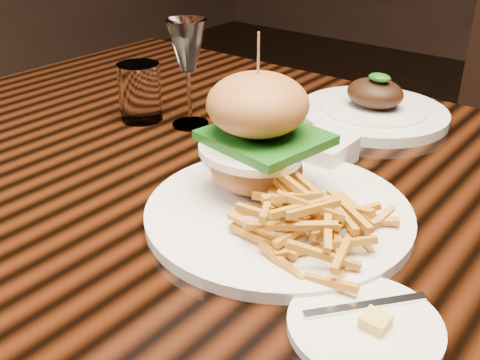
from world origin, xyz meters
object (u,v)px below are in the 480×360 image
Objects in this scene: wine_glass at (187,49)px; far_dish at (373,110)px; burger_plate at (274,174)px; dining_table at (314,233)px.

wine_glass reaches higher than far_dish.
far_dish is (-0.05, 0.38, -0.04)m from burger_plate.
wine_glass is 0.34m from far_dish.
wine_glass is at bearing 172.88° from burger_plate.
burger_plate is 0.33m from wine_glass.
wine_glass is at bearing 169.17° from dining_table.
far_dish is (-0.06, 0.28, 0.09)m from dining_table.
burger_plate is 1.84× the size of wine_glass.
dining_table is 0.16m from burger_plate.
dining_table is 6.10× the size of far_dish.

